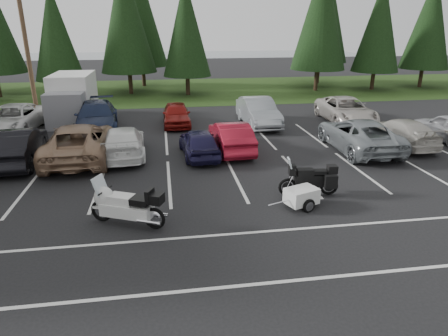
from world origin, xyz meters
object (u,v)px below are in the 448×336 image
at_px(box_truck, 71,99).
at_px(car_far_4, 346,110).
at_px(car_near_6, 358,134).
at_px(car_far_2, 176,114).
at_px(car_near_5, 231,137).
at_px(car_far_1, 97,117).
at_px(car_near_7, 400,132).
at_px(touring_motorcycle, 126,202).
at_px(cargo_trailer, 301,198).
at_px(car_near_2, 79,142).
at_px(car_far_0, 12,119).
at_px(car_near_4, 199,143).
at_px(car_near_3, 123,142).
at_px(utility_pole, 26,46).
at_px(car_near_1, 17,146).
at_px(adventure_motorcycle, 309,176).
at_px(car_far_3, 258,112).

bearing_deg(box_truck, car_far_4, -9.59).
bearing_deg(car_near_6, car_far_2, -36.01).
height_order(car_near_5, car_far_1, car_far_1).
relative_size(car_near_7, car_far_1, 0.83).
relative_size(car_near_5, car_far_2, 1.10).
bearing_deg(touring_motorcycle, cargo_trailer, 28.73).
bearing_deg(box_truck, car_far_2, -17.66).
xyz_separation_m(car_near_2, car_far_0, (-4.69, 5.64, -0.06)).
height_order(car_near_4, car_near_7, car_near_7).
height_order(car_near_2, cargo_trailer, car_near_2).
distance_m(car_near_2, car_near_3, 1.96).
xyz_separation_m(car_near_2, car_far_1, (0.06, 5.21, -0.00)).
relative_size(utility_pole, car_near_7, 1.90).
xyz_separation_m(car_near_2, car_far_2, (4.70, 5.86, -0.14)).
height_order(car_near_1, car_near_6, car_near_1).
bearing_deg(cargo_trailer, car_near_5, 80.61).
distance_m(car_near_2, adventure_motorcycle, 10.61).
xyz_separation_m(car_near_6, car_far_0, (-18.05, 6.27, -0.01)).
height_order(box_truck, car_near_7, box_truck).
bearing_deg(car_near_3, car_near_2, -0.32).
bearing_deg(box_truck, car_near_6, -29.44).
bearing_deg(car_far_3, touring_motorcycle, -122.20).
height_order(car_near_3, car_near_4, car_near_3).
height_order(car_near_5, cargo_trailer, car_near_5).
relative_size(car_near_3, car_far_1, 0.84).
xyz_separation_m(car_near_1, car_near_7, (18.49, 0.05, -0.13)).
distance_m(car_near_4, car_far_4, 11.30).
relative_size(utility_pole, car_near_4, 2.29).
xyz_separation_m(car_near_5, cargo_trailer, (1.28, -6.71, -0.38)).
relative_size(car_near_7, car_far_0, 0.85).
xyz_separation_m(car_near_1, cargo_trailer, (10.99, -6.33, -0.46)).
relative_size(car_near_4, car_far_3, 0.78).
height_order(car_near_1, touring_motorcycle, car_near_1).
relative_size(utility_pole, car_near_5, 2.02).
distance_m(car_near_4, cargo_trailer, 6.78).
height_order(car_near_2, car_near_7, car_near_2).
xyz_separation_m(utility_pole, car_near_5, (10.93, -7.32, -3.96)).
xyz_separation_m(utility_pole, car_near_1, (1.21, -7.70, -3.88)).
bearing_deg(car_near_6, car_near_3, -2.94).
bearing_deg(car_far_2, touring_motorcycle, -98.87).
distance_m(car_near_2, car_near_6, 13.38).
height_order(car_near_3, car_far_1, car_far_1).
distance_m(car_near_1, car_near_6, 15.98).
xyz_separation_m(car_near_3, car_far_1, (-1.90, 5.08, 0.13)).
bearing_deg(adventure_motorcycle, utility_pole, 140.06).
relative_size(car_far_3, touring_motorcycle, 1.79).
bearing_deg(box_truck, car_near_3, -64.21).
bearing_deg(car_far_4, utility_pole, 175.67).
bearing_deg(car_far_3, car_far_2, 169.54).
bearing_deg(cargo_trailer, car_near_4, 95.18).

